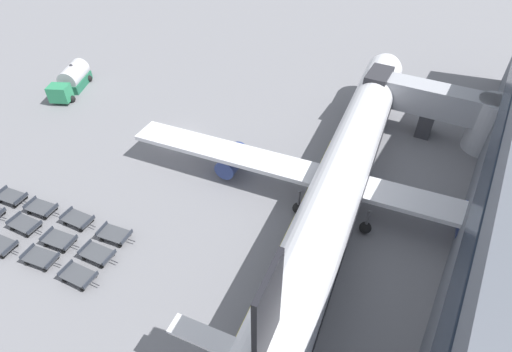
% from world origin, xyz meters
% --- Properties ---
extents(ground_plane, '(500.00, 500.00, 0.00)m').
position_xyz_m(ground_plane, '(0.00, 0.00, 0.00)').
color(ground_plane, gray).
extents(jet_bridge, '(16.13, 5.15, 6.28)m').
position_xyz_m(jet_bridge, '(25.38, 15.93, 3.70)').
color(jet_bridge, '#A8AAB2').
rests_on(jet_bridge, ground_plane).
extents(airplane, '(42.66, 45.93, 12.24)m').
position_xyz_m(airplane, '(19.56, 0.55, 3.58)').
color(airplane, white).
rests_on(airplane, ground_plane).
extents(fuel_tanker_primary, '(5.92, 8.32, 3.25)m').
position_xyz_m(fuel_tanker_primary, '(-19.95, 1.78, 1.35)').
color(fuel_tanker_primary, '#2D8C5B').
rests_on(fuel_tanker_primary, ground_plane).
extents(baggage_dolly_row_near_col_b, '(3.47, 1.95, 0.92)m').
position_xyz_m(baggage_dolly_row_near_col_b, '(-2.38, -20.26, 0.47)').
color(baggage_dolly_row_near_col_b, '#424449').
rests_on(baggage_dolly_row_near_col_b, ground_plane).
extents(baggage_dolly_row_near_col_c, '(3.49, 2.06, 0.92)m').
position_xyz_m(baggage_dolly_row_near_col_c, '(1.71, -19.34, 0.47)').
color(baggage_dolly_row_near_col_c, '#424449').
rests_on(baggage_dolly_row_near_col_c, ground_plane).
extents(baggage_dolly_row_near_col_d, '(3.46, 1.89, 0.92)m').
position_xyz_m(baggage_dolly_row_near_col_d, '(5.75, -18.92, 0.47)').
color(baggage_dolly_row_near_col_d, '#424449').
rests_on(baggage_dolly_row_near_col_d, ground_plane).
extents(baggage_dolly_row_mid_a_col_b, '(3.46, 1.89, 0.92)m').
position_xyz_m(baggage_dolly_row_mid_a_col_b, '(-2.66, -17.74, 0.47)').
color(baggage_dolly_row_mid_a_col_b, '#424449').
rests_on(baggage_dolly_row_mid_a_col_b, ground_plane).
extents(baggage_dolly_row_mid_a_col_c, '(3.48, 2.01, 0.92)m').
position_xyz_m(baggage_dolly_row_mid_a_col_c, '(1.43, -17.31, 0.47)').
color(baggage_dolly_row_mid_a_col_c, '#424449').
rests_on(baggage_dolly_row_mid_a_col_c, ground_plane).
extents(baggage_dolly_row_mid_a_col_d, '(3.46, 1.91, 0.92)m').
position_xyz_m(baggage_dolly_row_mid_a_col_d, '(5.35, -16.66, 0.47)').
color(baggage_dolly_row_mid_a_col_d, '#424449').
rests_on(baggage_dolly_row_mid_a_col_d, ground_plane).
extents(baggage_dolly_row_mid_b_col_a, '(3.48, 1.98, 0.92)m').
position_xyz_m(baggage_dolly_row_mid_b_col_a, '(-6.92, -16.19, 0.47)').
color(baggage_dolly_row_mid_b_col_a, '#424449').
rests_on(baggage_dolly_row_mid_b_col_a, ground_plane).
extents(baggage_dolly_row_mid_b_col_b, '(3.48, 2.00, 0.92)m').
position_xyz_m(baggage_dolly_row_mid_b_col_b, '(-3.19, -15.66, 0.47)').
color(baggage_dolly_row_mid_b_col_b, '#424449').
rests_on(baggage_dolly_row_mid_b_col_b, ground_plane).
extents(baggage_dolly_row_mid_b_col_c, '(3.46, 1.89, 0.92)m').
position_xyz_m(baggage_dolly_row_mid_b_col_c, '(0.82, -14.89, 0.47)').
color(baggage_dolly_row_mid_b_col_c, '#424449').
rests_on(baggage_dolly_row_mid_b_col_c, ground_plane).
extents(baggage_dolly_row_mid_b_col_d, '(3.48, 2.03, 0.92)m').
position_xyz_m(baggage_dolly_row_mid_b_col_d, '(4.99, -14.44, 0.47)').
color(baggage_dolly_row_mid_b_col_d, '#424449').
rests_on(baggage_dolly_row_mid_b_col_d, ground_plane).
extents(stand_guidance_stripe, '(5.60, 36.21, 0.01)m').
position_xyz_m(stand_guidance_stripe, '(17.88, -9.21, 0.00)').
color(stand_guidance_stripe, yellow).
rests_on(stand_guidance_stripe, ground_plane).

